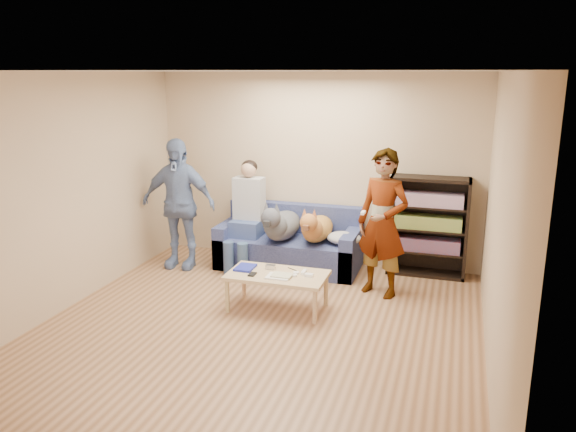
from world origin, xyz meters
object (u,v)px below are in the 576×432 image
(person_standing_right, at_px, (383,223))
(notebook_blue, at_px, (245,267))
(dog_gray, at_px, (281,225))
(coffee_table, at_px, (277,278))
(camera_silver, at_px, (270,267))
(person_seated, at_px, (247,211))
(dog_tan, at_px, (316,228))
(bookshelf, at_px, (428,224))
(sofa, at_px, (290,246))
(person_standing_left, at_px, (178,204))

(person_standing_right, relative_size, notebook_blue, 6.74)
(person_standing_right, relative_size, dog_gray, 1.40)
(person_standing_right, relative_size, coffee_table, 1.59)
(notebook_blue, distance_m, dog_gray, 1.18)
(camera_silver, height_order, person_seated, person_seated)
(camera_silver, relative_size, dog_tan, 0.10)
(dog_tan, xyz_separation_m, bookshelf, (1.40, 0.38, 0.07))
(notebook_blue, relative_size, bookshelf, 0.20)
(sofa, xyz_separation_m, bookshelf, (1.80, 0.23, 0.40))
(notebook_blue, distance_m, bookshelf, 2.51)
(person_standing_right, distance_m, coffee_table, 1.40)
(sofa, bearing_deg, person_standing_left, -163.12)
(notebook_blue, bearing_deg, bookshelf, 39.94)
(notebook_blue, bearing_deg, person_seated, 110.33)
(camera_silver, bearing_deg, coffee_table, -45.00)
(dog_gray, distance_m, coffee_table, 1.29)
(notebook_blue, distance_m, dog_tan, 1.34)
(sofa, relative_size, coffee_table, 1.73)
(coffee_table, xyz_separation_m, bookshelf, (1.51, 1.65, 0.31))
(dog_tan, bearing_deg, person_standing_left, -171.06)
(person_standing_left, relative_size, camera_silver, 15.98)
(sofa, xyz_separation_m, dog_tan, (0.40, -0.15, 0.33))
(camera_silver, xyz_separation_m, person_seated, (-0.74, 1.17, 0.33))
(notebook_blue, relative_size, person_seated, 0.18)
(person_seated, xyz_separation_m, coffee_table, (0.86, -1.29, -0.40))
(person_seated, xyz_separation_m, dog_gray, (0.51, -0.08, -0.14))
(sofa, distance_m, dog_tan, 0.54)
(person_standing_left, relative_size, notebook_blue, 6.76)
(dog_gray, bearing_deg, person_standing_left, -170.34)
(sofa, bearing_deg, person_standing_right, -25.30)
(person_standing_right, distance_m, notebook_blue, 1.68)
(person_seated, bearing_deg, person_standing_right, -14.74)
(person_standing_left, distance_m, person_seated, 0.92)
(dog_gray, xyz_separation_m, coffee_table, (0.35, -1.22, -0.26))
(notebook_blue, xyz_separation_m, sofa, (0.11, 1.37, -0.15))
(coffee_table, bearing_deg, sofa, 101.41)
(person_standing_right, bearing_deg, dog_tan, 174.54)
(notebook_blue, relative_size, coffee_table, 0.24)
(person_seated, bearing_deg, person_standing_left, -160.27)
(sofa, bearing_deg, bookshelf, 7.40)
(person_standing_left, bearing_deg, camera_silver, -31.57)
(person_standing_left, height_order, camera_silver, person_standing_left)
(sofa, xyz_separation_m, dog_gray, (-0.07, -0.20, 0.36))
(person_seated, bearing_deg, dog_tan, -1.16)
(person_standing_right, distance_m, bookshelf, 1.00)
(camera_silver, height_order, bookshelf, bookshelf)
(camera_silver, relative_size, person_seated, 0.07)
(coffee_table, relative_size, bookshelf, 0.85)
(camera_silver, xyz_separation_m, coffee_table, (0.12, -0.12, -0.07))
(person_standing_right, distance_m, sofa, 1.58)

